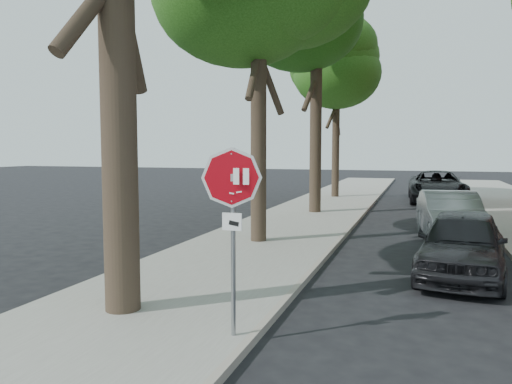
% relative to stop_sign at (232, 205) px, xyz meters
% --- Properties ---
extents(ground, '(120.00, 120.00, 0.00)m').
position_rel_stop_sign_xyz_m(ground, '(0.70, 0.03, -1.95)').
color(ground, black).
rests_on(ground, ground).
extents(sidewalk_left, '(4.00, 55.00, 0.12)m').
position_rel_stop_sign_xyz_m(sidewalk_left, '(-1.80, 12.03, -1.89)').
color(sidewalk_left, gray).
rests_on(sidewalk_left, ground).
extents(curb_left, '(0.12, 55.00, 0.13)m').
position_rel_stop_sign_xyz_m(curb_left, '(0.25, 12.03, -1.88)').
color(curb_left, '#9E9384').
rests_on(curb_left, ground).
extents(curb_right, '(0.12, 55.00, 0.13)m').
position_rel_stop_sign_xyz_m(curb_right, '(4.65, 12.03, -1.88)').
color(curb_right, '#9E9384').
rests_on(curb_right, ground).
extents(stop_sign, '(0.76, 0.34, 2.61)m').
position_rel_stop_sign_xyz_m(stop_sign, '(0.00, 0.00, 0.00)').
color(stop_sign, gray).
rests_on(stop_sign, sidewalk_left).
extents(tree_mid_b, '(5.88, 5.46, 10.36)m').
position_rel_stop_sign_xyz_m(tree_mid_b, '(-1.72, 14.15, 6.05)').
color(tree_mid_b, black).
rests_on(tree_mid_b, sidewalk_left).
extents(tree_far, '(5.29, 4.91, 9.33)m').
position_rel_stop_sign_xyz_m(tree_far, '(-2.02, 21.14, 5.26)').
color(tree_far, black).
rests_on(tree_far, sidewalk_left).
extents(car_a, '(2.19, 4.35, 1.42)m').
position_rel_stop_sign_xyz_m(car_a, '(3.30, 4.95, -1.24)').
color(car_a, black).
rests_on(car_a, ground).
extents(car_b, '(1.99, 4.52, 1.44)m').
position_rel_stop_sign_xyz_m(car_b, '(3.30, 9.53, -1.23)').
color(car_b, gray).
rests_on(car_b, ground).
extents(car_d, '(2.90, 5.91, 1.61)m').
position_rel_stop_sign_xyz_m(car_d, '(3.25, 20.64, -1.14)').
color(car_d, black).
rests_on(car_d, ground).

